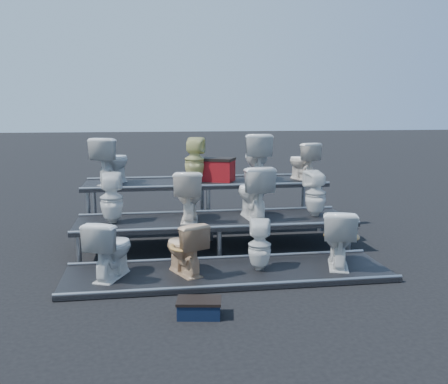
{
  "coord_description": "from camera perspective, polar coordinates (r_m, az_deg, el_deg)",
  "views": [
    {
      "loc": [
        -1.01,
        -7.43,
        2.14
      ],
      "look_at": [
        0.16,
        0.1,
        0.87
      ],
      "focal_mm": 40.0,
      "sensor_mm": 36.0,
      "label": 1
    }
  ],
  "objects": [
    {
      "name": "toilet_2",
      "position": [
        6.53,
        4.09,
        -6.08
      ],
      "size": [
        0.36,
        0.37,
        0.66
      ],
      "primitive_type": "imported",
      "rotation": [
        0.0,
        0.0,
        2.9
      ],
      "color": "silver",
      "rests_on": "tier_front"
    },
    {
      "name": "tier_front",
      "position": [
        6.56,
        0.51,
        -9.28
      ],
      "size": [
        4.2,
        1.2,
        0.06
      ],
      "primitive_type": "cube",
      "color": "black",
      "rests_on": "ground"
    },
    {
      "name": "toilet_1",
      "position": [
        6.38,
        -4.53,
        -6.34
      ],
      "size": [
        0.63,
        0.77,
        0.69
      ],
      "primitive_type": "imported",
      "rotation": [
        0.0,
        0.0,
        3.57
      ],
      "color": "tan",
      "rests_on": "tier_front"
    },
    {
      "name": "tier_mid",
      "position": [
        7.73,
        -1.05,
        -4.81
      ],
      "size": [
        4.2,
        1.2,
        0.46
      ],
      "primitive_type": "cube",
      "color": "black",
      "rests_on": "ground"
    },
    {
      "name": "toilet_11",
      "position": [
        9.21,
        8.97,
        3.53
      ],
      "size": [
        0.55,
        0.75,
        0.68
      ],
      "primitive_type": "imported",
      "rotation": [
        0.0,
        0.0,
        3.42
      ],
      "color": "white",
      "rests_on": "tier_back"
    },
    {
      "name": "toilet_7",
      "position": [
        7.98,
        10.42,
        -0.18
      ],
      "size": [
        0.38,
        0.38,
        0.72
      ],
      "primitive_type": "imported",
      "rotation": [
        0.0,
        0.0,
        3.31
      ],
      "color": "silver",
      "rests_on": "tier_mid"
    },
    {
      "name": "red_crate",
      "position": [
        8.92,
        -0.6,
        2.44
      ],
      "size": [
        0.63,
        0.58,
        0.37
      ],
      "primitive_type": "cube",
      "rotation": [
        0.0,
        0.0,
        -0.42
      ],
      "color": "maroon",
      "rests_on": "tier_back"
    },
    {
      "name": "ground",
      "position": [
        7.79,
        -1.04,
        -6.45
      ],
      "size": [
        80.0,
        80.0,
        0.0
      ],
      "primitive_type": "plane",
      "color": "black",
      "rests_on": "ground"
    },
    {
      "name": "toilet_6",
      "position": [
        7.7,
        3.38,
        0.01
      ],
      "size": [
        0.54,
        0.85,
        0.83
      ],
      "primitive_type": "imported",
      "rotation": [
        0.0,
        0.0,
        3.25
      ],
      "color": "silver",
      "rests_on": "tier_mid"
    },
    {
      "name": "toilet_0",
      "position": [
        6.38,
        -12.83,
        -6.31
      ],
      "size": [
        0.67,
        0.83,
        0.74
      ],
      "primitive_type": "imported",
      "rotation": [
        0.0,
        0.0,
        2.72
      ],
      "color": "silver",
      "rests_on": "tier_front"
    },
    {
      "name": "toilet_4",
      "position": [
        7.56,
        -12.73,
        -0.7
      ],
      "size": [
        0.34,
        0.35,
        0.75
      ],
      "primitive_type": "imported",
      "rotation": [
        0.0,
        0.0,
        3.14
      ],
      "color": "silver",
      "rests_on": "tier_mid"
    },
    {
      "name": "toilet_8",
      "position": [
        8.79,
        -12.72,
        3.53
      ],
      "size": [
        0.74,
        0.9,
        0.8
      ],
      "primitive_type": "imported",
      "rotation": [
        0.0,
        0.0,
        2.71
      ],
      "color": "silver",
      "rests_on": "tier_back"
    },
    {
      "name": "toilet_5",
      "position": [
        7.56,
        -4.05,
        -0.38
      ],
      "size": [
        0.52,
        0.8,
        0.77
      ],
      "primitive_type": "imported",
      "rotation": [
        0.0,
        0.0,
        3.02
      ],
      "color": "white",
      "rests_on": "tier_mid"
    },
    {
      "name": "toilet_3",
      "position": [
        6.83,
        12.95,
        -5.1
      ],
      "size": [
        0.65,
        0.86,
        0.78
      ],
      "primitive_type": "imported",
      "rotation": [
        0.0,
        0.0,
        2.83
      ],
      "color": "silver",
      "rests_on": "tier_front"
    },
    {
      "name": "toilet_9",
      "position": [
        8.81,
        -3.38,
        3.69
      ],
      "size": [
        0.44,
        0.45,
        0.78
      ],
      "primitive_type": "imported",
      "rotation": [
        0.0,
        0.0,
        2.85
      ],
      "color": "#D0CC7F",
      "rests_on": "tier_back"
    },
    {
      "name": "toilet_10",
      "position": [
        8.98,
        3.76,
        4.01
      ],
      "size": [
        0.55,
        0.87,
        0.85
      ],
      "primitive_type": "imported",
      "rotation": [
        0.0,
        0.0,
        3.05
      ],
      "color": "silver",
      "rests_on": "tier_back"
    },
    {
      "name": "tier_back",
      "position": [
        8.95,
        -2.18,
        -1.53
      ],
      "size": [
        4.2,
        1.2,
        0.86
      ],
      "primitive_type": "cube",
      "color": "black",
      "rests_on": "ground"
    },
    {
      "name": "step_stool",
      "position": [
        5.34,
        -2.87,
        -13.25
      ],
      "size": [
        0.48,
        0.33,
        0.16
      ],
      "primitive_type": "cube",
      "rotation": [
        0.0,
        0.0,
        -0.16
      ],
      "color": "black",
      "rests_on": "ground"
    }
  ]
}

